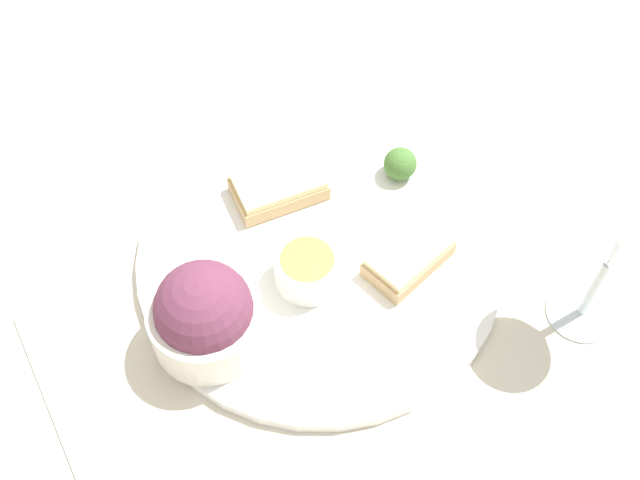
{
  "coord_description": "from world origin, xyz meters",
  "views": [
    {
      "loc": [
        0.27,
        0.33,
        0.67
      ],
      "look_at": [
        0.0,
        0.0,
        0.03
      ],
      "focal_mm": 45.0,
      "sensor_mm": 36.0,
      "label": 1
    }
  ],
  "objects_px": {
    "wine_glass": "(620,242)",
    "fork": "(50,400)",
    "sauce_ramekin": "(307,269)",
    "cheese_toast_near": "(279,186)",
    "salad_bowl": "(205,315)",
    "cheese_toast_far": "(409,257)"
  },
  "relations": [
    {
      "from": "wine_glass",
      "to": "fork",
      "type": "relative_size",
      "value": 0.88
    },
    {
      "from": "fork",
      "to": "sauce_ramekin",
      "type": "bearing_deg",
      "value": 168.38
    },
    {
      "from": "cheese_toast_near",
      "to": "wine_glass",
      "type": "distance_m",
      "value": 0.33
    },
    {
      "from": "salad_bowl",
      "to": "cheese_toast_far",
      "type": "height_order",
      "value": "salad_bowl"
    },
    {
      "from": "cheese_toast_near",
      "to": "cheese_toast_far",
      "type": "relative_size",
      "value": 1.16
    },
    {
      "from": "sauce_ramekin",
      "to": "fork",
      "type": "distance_m",
      "value": 0.26
    },
    {
      "from": "wine_glass",
      "to": "salad_bowl",
      "type": "bearing_deg",
      "value": -33.8
    },
    {
      "from": "salad_bowl",
      "to": "cheese_toast_far",
      "type": "relative_size",
      "value": 1.15
    },
    {
      "from": "cheese_toast_near",
      "to": "cheese_toast_far",
      "type": "distance_m",
      "value": 0.15
    },
    {
      "from": "sauce_ramekin",
      "to": "cheese_toast_near",
      "type": "height_order",
      "value": "sauce_ramekin"
    },
    {
      "from": "wine_glass",
      "to": "fork",
      "type": "height_order",
      "value": "wine_glass"
    },
    {
      "from": "cheese_toast_far",
      "to": "wine_glass",
      "type": "distance_m",
      "value": 0.19
    },
    {
      "from": "cheese_toast_near",
      "to": "wine_glass",
      "type": "bearing_deg",
      "value": 116.74
    },
    {
      "from": "cheese_toast_far",
      "to": "sauce_ramekin",
      "type": "bearing_deg",
      "value": -28.29
    },
    {
      "from": "salad_bowl",
      "to": "sauce_ramekin",
      "type": "height_order",
      "value": "salad_bowl"
    },
    {
      "from": "cheese_toast_near",
      "to": "fork",
      "type": "relative_size",
      "value": 0.54
    },
    {
      "from": "salad_bowl",
      "to": "cheese_toast_near",
      "type": "height_order",
      "value": "salad_bowl"
    },
    {
      "from": "cheese_toast_far",
      "to": "fork",
      "type": "bearing_deg",
      "value": -16.23
    },
    {
      "from": "salad_bowl",
      "to": "cheese_toast_far",
      "type": "xyz_separation_m",
      "value": [
        -0.19,
        0.06,
        -0.03
      ]
    },
    {
      "from": "salad_bowl",
      "to": "sauce_ramekin",
      "type": "xyz_separation_m",
      "value": [
        -0.11,
        0.01,
        -0.02
      ]
    },
    {
      "from": "cheese_toast_near",
      "to": "cheese_toast_far",
      "type": "xyz_separation_m",
      "value": [
        -0.05,
        0.15,
        -0.0
      ]
    },
    {
      "from": "salad_bowl",
      "to": "cheese_toast_near",
      "type": "relative_size",
      "value": 0.99
    }
  ]
}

